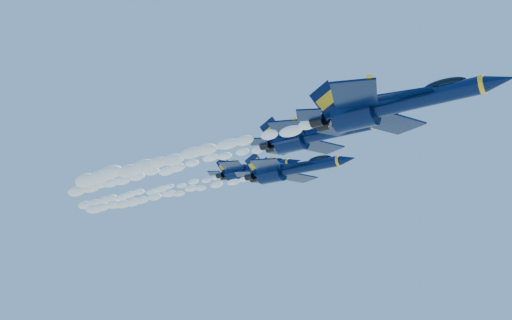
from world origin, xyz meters
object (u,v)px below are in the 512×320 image
Objects in this scene: jet_lead at (393,105)px; jet_second at (316,135)px; jet_third at (292,169)px; jet_fourth at (253,169)px.

jet_second reaches higher than jet_lead.
jet_fourth reaches higher than jet_third.
jet_fourth reaches higher than jet_second.
jet_third is 14.44m from jet_fourth.
jet_third is at bearing 139.84° from jet_lead.
jet_second is 16.31m from jet_third.
jet_second is (-12.45, 7.34, 1.59)m from jet_lead.
jet_third is at bearing 131.33° from jet_second.
jet_second is 30.18m from jet_fourth.
jet_second is at bearing 149.46° from jet_lead.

